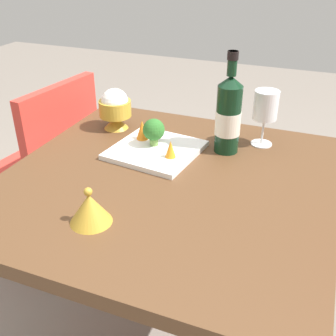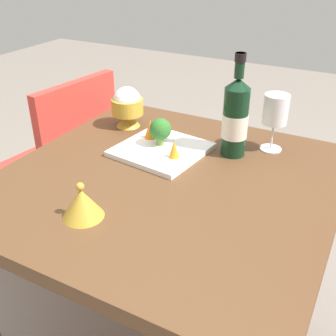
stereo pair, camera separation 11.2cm
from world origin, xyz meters
The scene contains 10 objects.
dining_table centered at (0.00, 0.00, 0.65)m, with size 0.90×0.90×0.74m.
chair_near_window centered at (0.64, -0.30, 0.53)m, with size 0.45×0.45×0.85m.
wine_bottle centered at (-0.11, -0.22, 0.86)m, with size 0.08×0.08×0.31m.
wine_glass centered at (-0.20, -0.31, 0.87)m, with size 0.08×0.08×0.18m.
rice_bowl centered at (0.29, -0.25, 0.81)m, with size 0.11×0.11×0.14m.
rice_bowl_lid centered at (0.09, 0.26, 0.78)m, with size 0.10×0.10×0.09m.
serving_plate centered at (0.09, -0.13, 0.75)m, with size 0.28×0.28×0.02m.
broccoli_floret centered at (0.10, -0.15, 0.81)m, with size 0.07×0.07×0.09m.
carrot_garnish_left centered at (0.03, -0.09, 0.78)m, with size 0.03×0.03×0.05m.
carrot_garnish_right centered at (0.16, -0.17, 0.79)m, with size 0.04×0.04×0.06m.
Camera 2 is at (-0.46, 0.87, 1.32)m, focal length 43.90 mm.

